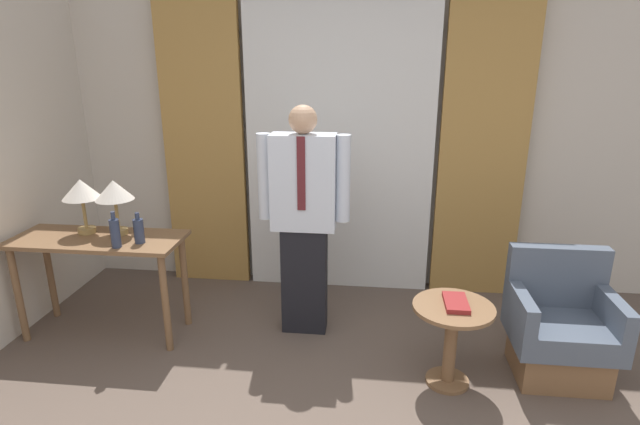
{
  "coord_description": "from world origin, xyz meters",
  "views": [
    {
      "loc": [
        0.3,
        -1.5,
        2.0
      ],
      "look_at": [
        -0.06,
        1.7,
        0.98
      ],
      "focal_mm": 28.0,
      "sensor_mm": 36.0,
      "label": 1
    }
  ],
  "objects": [
    {
      "name": "curtain_drape_right",
      "position": [
        1.18,
        2.65,
        1.29
      ],
      "size": [
        0.7,
        0.06,
        2.58
      ],
      "color": "#B28442",
      "rests_on": "ground_plane"
    },
    {
      "name": "table_lamp_left",
      "position": [
        -1.78,
        1.72,
        1.07
      ],
      "size": [
        0.27,
        0.27,
        0.4
      ],
      "color": "#9E7F47",
      "rests_on": "desk"
    },
    {
      "name": "side_table",
      "position": [
        0.81,
        1.29,
        0.37
      ],
      "size": [
        0.5,
        0.5,
        0.55
      ],
      "color": "brown",
      "rests_on": "ground_plane"
    },
    {
      "name": "table_lamp_right",
      "position": [
        -1.53,
        1.72,
        1.07
      ],
      "size": [
        0.27,
        0.27,
        0.4
      ],
      "color": "#9E7F47",
      "rests_on": "desk"
    },
    {
      "name": "curtain_sheer_center",
      "position": [
        0.0,
        2.65,
        1.29
      ],
      "size": [
        1.57,
        0.06,
        2.58
      ],
      "color": "white",
      "rests_on": "ground_plane"
    },
    {
      "name": "curtain_drape_left",
      "position": [
        -1.18,
        2.65,
        1.29
      ],
      "size": [
        0.7,
        0.06,
        2.58
      ],
      "color": "#B28442",
      "rests_on": "ground_plane"
    },
    {
      "name": "wall_back",
      "position": [
        0.0,
        2.78,
        1.35
      ],
      "size": [
        10.0,
        0.06,
        2.7
      ],
      "color": "beige",
      "rests_on": "ground_plane"
    },
    {
      "name": "person",
      "position": [
        -0.19,
        1.85,
        0.91
      ],
      "size": [
        0.66,
        0.22,
        1.69
      ],
      "color": "black",
      "rests_on": "ground_plane"
    },
    {
      "name": "desk",
      "position": [
        -1.65,
        1.64,
        0.63
      ],
      "size": [
        1.22,
        0.48,
        0.76
      ],
      "color": "brown",
      "rests_on": "ground_plane"
    },
    {
      "name": "bottle_by_lamp",
      "position": [
        -1.3,
        1.57,
        0.85
      ],
      "size": [
        0.07,
        0.07,
        0.22
      ],
      "color": "#2D3851",
      "rests_on": "desk"
    },
    {
      "name": "bottle_near_edge",
      "position": [
        -1.42,
        1.47,
        0.86
      ],
      "size": [
        0.07,
        0.07,
        0.25
      ],
      "color": "#2D3851",
      "rests_on": "desk"
    },
    {
      "name": "armchair",
      "position": [
        1.52,
        1.48,
        0.31
      ],
      "size": [
        0.63,
        0.53,
        0.82
      ],
      "color": "brown",
      "rests_on": "ground_plane"
    },
    {
      "name": "book",
      "position": [
        0.82,
        1.31,
        0.56
      ],
      "size": [
        0.14,
        0.25,
        0.03
      ],
      "color": "maroon",
      "rests_on": "side_table"
    }
  ]
}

